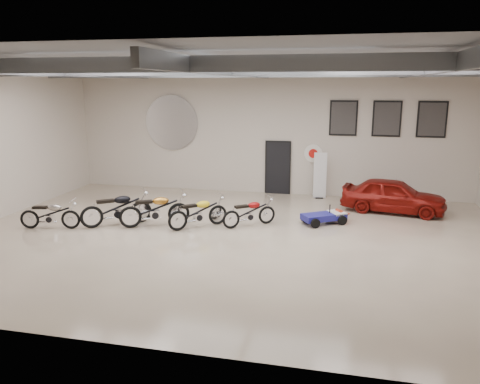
% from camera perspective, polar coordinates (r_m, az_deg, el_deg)
% --- Properties ---
extents(floor, '(16.00, 12.00, 0.01)m').
position_cam_1_polar(floor, '(13.68, -1.11, -5.60)').
color(floor, '#C0AE93').
rests_on(floor, ground).
extents(ceiling, '(16.00, 12.00, 0.01)m').
position_cam_1_polar(ceiling, '(12.99, -1.21, 15.81)').
color(ceiling, slate).
rests_on(ceiling, back_wall).
extents(back_wall, '(16.00, 0.02, 5.00)m').
position_cam_1_polar(back_wall, '(18.94, 3.23, 7.33)').
color(back_wall, beige).
rests_on(back_wall, floor).
extents(ceiling_beams, '(15.80, 11.80, 0.32)m').
position_cam_1_polar(ceiling_beams, '(12.98, -1.21, 14.71)').
color(ceiling_beams, slate).
rests_on(ceiling_beams, ceiling).
extents(door, '(0.92, 0.08, 2.10)m').
position_cam_1_polar(door, '(19.01, 4.64, 2.91)').
color(door, black).
rests_on(door, back_wall).
extents(logo_plaque, '(2.30, 0.06, 1.16)m').
position_cam_1_polar(logo_plaque, '(19.92, -8.33, 8.35)').
color(logo_plaque, silver).
rests_on(logo_plaque, back_wall).
extents(poster_left, '(1.05, 0.08, 1.35)m').
position_cam_1_polar(poster_left, '(18.59, 12.49, 8.79)').
color(poster_left, black).
rests_on(poster_left, back_wall).
extents(poster_mid, '(1.05, 0.08, 1.35)m').
position_cam_1_polar(poster_mid, '(18.65, 17.46, 8.52)').
color(poster_mid, black).
rests_on(poster_mid, back_wall).
extents(poster_right, '(1.05, 0.08, 1.35)m').
position_cam_1_polar(poster_right, '(18.85, 22.36, 8.19)').
color(poster_right, black).
rests_on(poster_right, back_wall).
extents(oil_sign, '(0.72, 0.10, 0.72)m').
position_cam_1_polar(oil_sign, '(18.77, 8.92, 4.68)').
color(oil_sign, white).
rests_on(oil_sign, back_wall).
extents(banner_stand, '(0.52, 0.28, 1.83)m').
position_cam_1_polar(banner_stand, '(18.44, 9.72, 2.02)').
color(banner_stand, white).
rests_on(banner_stand, floor).
extents(motorcycle_silver, '(1.90, 0.93, 0.95)m').
position_cam_1_polar(motorcycle_silver, '(15.54, -22.19, -2.48)').
color(motorcycle_silver, silver).
rests_on(motorcycle_silver, floor).
extents(motorcycle_black, '(2.15, 1.86, 1.13)m').
position_cam_1_polar(motorcycle_black, '(15.23, -14.83, -1.88)').
color(motorcycle_black, silver).
rests_on(motorcycle_black, floor).
extents(motorcycle_gold, '(2.21, 1.62, 1.12)m').
position_cam_1_polar(motorcycle_gold, '(14.87, -10.36, -2.04)').
color(motorcycle_gold, silver).
rests_on(motorcycle_gold, floor).
extents(motorcycle_yellow, '(1.84, 1.75, 1.01)m').
position_cam_1_polar(motorcycle_yellow, '(14.56, -5.14, -2.42)').
color(motorcycle_yellow, silver).
rests_on(motorcycle_yellow, floor).
extents(motorcycle_red, '(1.75, 1.53, 0.93)m').
position_cam_1_polar(motorcycle_red, '(14.66, 1.14, -2.43)').
color(motorcycle_red, silver).
rests_on(motorcycle_red, floor).
extents(go_kart, '(1.87, 1.58, 0.62)m').
position_cam_1_polar(go_kart, '(15.26, 10.66, -2.63)').
color(go_kart, navy).
rests_on(go_kart, floor).
extents(vintage_car, '(2.00, 3.69, 1.19)m').
position_cam_1_polar(vintage_car, '(17.10, 18.17, -0.39)').
color(vintage_car, maroon).
rests_on(vintage_car, floor).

